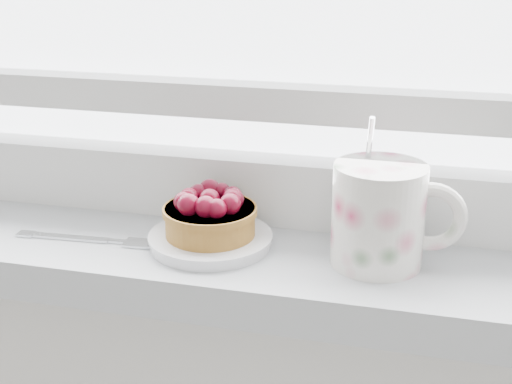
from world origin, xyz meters
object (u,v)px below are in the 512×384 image
(fork, at_px, (95,240))
(raspberry_tart, at_px, (210,214))
(saucer, at_px, (211,240))
(floral_mug, at_px, (382,213))

(fork, bearing_deg, raspberry_tart, 9.25)
(saucer, bearing_deg, fork, -170.61)
(raspberry_tart, bearing_deg, floral_mug, 0.47)
(saucer, distance_m, floral_mug, 0.17)
(saucer, bearing_deg, raspberry_tart, -50.30)
(saucer, relative_size, raspberry_tart, 1.33)
(fork, bearing_deg, floral_mug, 4.11)
(raspberry_tart, relative_size, floral_mug, 0.67)
(raspberry_tart, distance_m, fork, 0.12)
(saucer, xyz_separation_m, fork, (-0.12, -0.02, -0.00))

